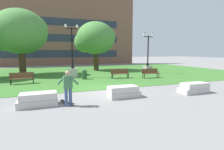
% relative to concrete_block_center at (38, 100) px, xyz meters
% --- Properties ---
extents(ground_plane, '(140.00, 140.00, 0.00)m').
position_rel_concrete_block_center_xyz_m(ground_plane, '(3.80, 2.23, -0.31)').
color(ground_plane, gray).
extents(grass_lawn, '(40.00, 20.00, 0.02)m').
position_rel_concrete_block_center_xyz_m(grass_lawn, '(3.80, 12.23, -0.30)').
color(grass_lawn, '#3D752D').
rests_on(grass_lawn, ground).
extents(concrete_block_center, '(1.80, 0.90, 0.64)m').
position_rel_concrete_block_center_xyz_m(concrete_block_center, '(0.00, 0.00, 0.00)').
color(concrete_block_center, '#BCB7B2').
rests_on(concrete_block_center, ground).
extents(concrete_block_left, '(1.80, 0.90, 0.64)m').
position_rel_concrete_block_center_xyz_m(concrete_block_left, '(4.48, 0.06, 0.00)').
color(concrete_block_left, '#BCB7B2').
rests_on(concrete_block_left, ground).
extents(concrete_block_right, '(1.85, 0.90, 0.64)m').
position_rel_concrete_block_center_xyz_m(concrete_block_right, '(9.08, -0.53, 0.00)').
color(concrete_block_right, '#BCB7B2').
rests_on(concrete_block_right, ground).
extents(person_skateboarder, '(0.98, 0.48, 1.71)m').
position_rel_concrete_block_center_xyz_m(person_skateboarder, '(1.35, -0.56, 0.66)').
color(person_skateboarder, '#384C7A').
rests_on(person_skateboarder, ground).
extents(skateboard, '(0.69, 0.98, 0.14)m').
position_rel_concrete_block_center_xyz_m(skateboard, '(1.33, -0.19, -0.22)').
color(skateboard, black).
rests_on(skateboard, ground).
extents(park_bench_near_left, '(1.83, 0.66, 0.90)m').
position_rel_concrete_block_center_xyz_m(park_bench_near_left, '(7.10, 6.74, 0.23)').
color(park_bench_near_left, brown).
rests_on(park_bench_near_left, grass_lawn).
extents(park_bench_near_right, '(1.82, 0.59, 0.90)m').
position_rel_concrete_block_center_xyz_m(park_bench_near_right, '(10.02, 5.89, 0.23)').
color(park_bench_near_right, brown).
rests_on(park_bench_near_right, grass_lawn).
extents(park_bench_far_left, '(1.84, 0.69, 0.90)m').
position_rel_concrete_block_center_xyz_m(park_bench_far_left, '(-1.47, 6.71, 0.23)').
color(park_bench_far_left, brown).
rests_on(park_bench_far_left, grass_lawn).
extents(lamp_post_center, '(1.32, 0.80, 4.79)m').
position_rel_concrete_block_center_xyz_m(lamp_post_center, '(11.64, 9.01, 0.69)').
color(lamp_post_center, gray).
rests_on(lamp_post_center, grass_lawn).
extents(lamp_post_left, '(1.32, 0.80, 5.29)m').
position_rel_concrete_block_center_xyz_m(lamp_post_left, '(2.86, 8.80, 0.78)').
color(lamp_post_left, '#ADA89E').
rests_on(lamp_post_left, grass_lawn).
extents(tree_far_right, '(5.44, 5.18, 6.62)m').
position_rel_concrete_block_center_xyz_m(tree_far_right, '(6.80, 14.63, 4.05)').
color(tree_far_right, '#42301E').
rests_on(tree_far_right, grass_lawn).
extents(tree_far_left, '(5.95, 5.67, 7.14)m').
position_rel_concrete_block_center_xyz_m(tree_far_left, '(-2.16, 12.83, 4.37)').
color(tree_far_left, '#42301E').
rests_on(tree_far_left, grass_lawn).
extents(trash_bin, '(0.49, 0.49, 0.96)m').
position_rel_concrete_block_center_xyz_m(trash_bin, '(3.71, 7.33, 0.20)').
color(trash_bin, '#234C28').
rests_on(trash_bin, grass_lawn).
extents(building_facade_distant, '(30.25, 1.03, 13.69)m').
position_rel_concrete_block_center_xyz_m(building_facade_distant, '(3.24, 26.73, 6.53)').
color(building_facade_distant, brown).
rests_on(building_facade_distant, ground).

